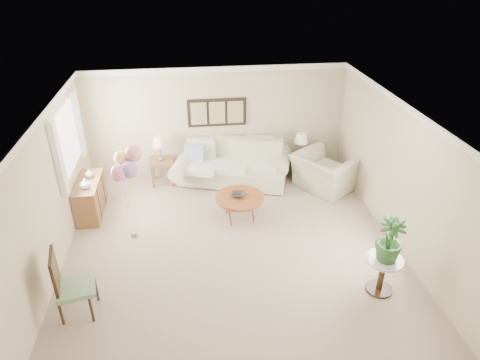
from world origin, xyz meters
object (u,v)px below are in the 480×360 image
(coffee_table, at_px, (240,198))
(balloon_cluster, at_px, (126,164))
(sofa, at_px, (233,166))
(armchair, at_px, (324,172))
(accent_chair, at_px, (69,283))

(coffee_table, xyz_separation_m, balloon_cluster, (-2.06, -0.35, 1.07))
(sofa, height_order, armchair, sofa)
(coffee_table, relative_size, accent_chair, 0.89)
(coffee_table, xyz_separation_m, armchair, (2.05, 0.98, -0.05))
(coffee_table, bearing_deg, armchair, 25.46)
(armchair, height_order, balloon_cluster, balloon_cluster)
(sofa, distance_m, coffee_table, 1.59)
(sofa, relative_size, accent_chair, 2.69)
(sofa, xyz_separation_m, armchair, (2.01, -0.61, 0.02))
(sofa, bearing_deg, accent_chair, -126.58)
(accent_chair, bearing_deg, balloon_cluster, 68.70)
(sofa, bearing_deg, coffee_table, -91.43)
(coffee_table, height_order, accent_chair, accent_chair)
(sofa, distance_m, accent_chair, 4.77)
(sofa, distance_m, balloon_cluster, 3.07)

